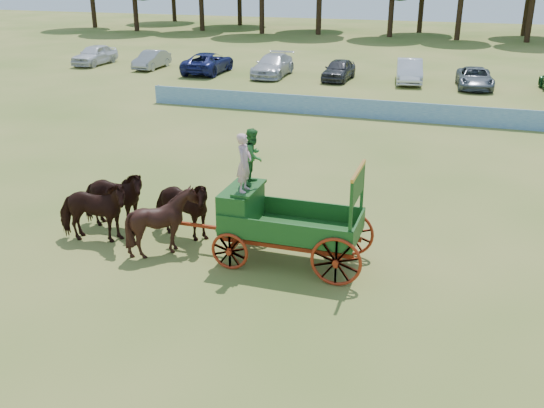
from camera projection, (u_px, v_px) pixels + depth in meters
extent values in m
plane|color=#9A8845|center=(294.00, 265.00, 17.23)|extent=(160.00, 160.00, 0.00)
imported|color=black|center=(93.00, 212.00, 18.29)|extent=(2.51, 1.53, 1.98)
imported|color=black|center=(112.00, 199.00, 19.27)|extent=(2.45, 1.33, 1.98)
imported|color=black|center=(164.00, 222.00, 17.60)|extent=(1.80, 1.61, 1.98)
imported|color=black|center=(181.00, 208.00, 18.57)|extent=(2.50, 1.50, 1.98)
cube|color=#9B280F|center=(242.00, 236.00, 17.60)|extent=(0.12, 2.00, 0.12)
cube|color=#9B280F|center=(343.00, 250.00, 16.74)|extent=(0.12, 2.00, 0.12)
cube|color=#9B280F|center=(286.00, 247.00, 16.64)|extent=(3.80, 0.10, 0.12)
cube|color=#9B280F|center=(297.00, 231.00, 17.61)|extent=(3.80, 0.10, 0.12)
cube|color=#9B280F|center=(213.00, 227.00, 17.80)|extent=(2.80, 0.09, 0.09)
cube|color=#1C541E|center=(291.00, 230.00, 17.02)|extent=(3.80, 1.80, 0.10)
cube|color=#1C541E|center=(282.00, 233.00, 16.13)|extent=(3.80, 0.06, 0.55)
cube|color=#1C541E|center=(300.00, 209.00, 17.69)|extent=(3.80, 0.06, 0.55)
cube|color=#1C541E|center=(358.00, 229.00, 16.37)|extent=(0.06, 1.80, 0.55)
cube|color=#1C541E|center=(241.00, 206.00, 17.25)|extent=(0.85, 1.70, 1.05)
cube|color=#1C541E|center=(249.00, 188.00, 16.96)|extent=(0.55, 1.50, 0.08)
cube|color=#1C541E|center=(229.00, 211.00, 17.43)|extent=(0.10, 1.60, 0.65)
cube|color=#1C541E|center=(235.00, 221.00, 17.49)|extent=(0.55, 1.60, 0.06)
cube|color=#1C541E|center=(351.00, 217.00, 15.44)|extent=(0.08, 0.08, 1.80)
cube|color=#1C541E|center=(362.00, 196.00, 16.86)|extent=(0.08, 0.08, 1.80)
cube|color=#1C541E|center=(358.00, 185.00, 15.93)|extent=(0.07, 1.75, 0.75)
cube|color=orange|center=(358.00, 171.00, 15.78)|extent=(0.08, 1.80, 0.09)
cube|color=orange|center=(356.00, 185.00, 15.94)|extent=(0.02, 1.30, 0.12)
torus|color=#9B280F|center=(230.00, 251.00, 16.78)|extent=(1.09, 0.09, 1.09)
torus|color=#9B280F|center=(253.00, 225.00, 18.46)|extent=(1.09, 0.09, 1.09)
torus|color=#9B280F|center=(336.00, 262.00, 15.86)|extent=(1.39, 0.09, 1.39)
torus|color=#9B280F|center=(350.00, 233.00, 17.54)|extent=(1.39, 0.09, 1.39)
imported|color=#CF9EA7|center=(244.00, 163.00, 16.34)|extent=(0.39, 0.59, 1.62)
imported|color=#276A2A|center=(253.00, 156.00, 16.96)|extent=(0.60, 0.77, 1.59)
cube|color=#1D5B9F|center=(368.00, 109.00, 33.22)|extent=(26.00, 0.08, 1.05)
imported|color=silver|center=(95.00, 55.00, 50.68)|extent=(1.98, 4.84, 1.64)
imported|color=gray|center=(152.00, 60.00, 48.86)|extent=(1.60, 4.32, 1.41)
imported|color=navy|center=(208.00, 63.00, 46.85)|extent=(2.79, 5.77, 1.58)
imported|color=silver|center=(273.00, 65.00, 45.55)|extent=(2.38, 5.59, 1.61)
imported|color=#333338|center=(339.00, 70.00, 44.01)|extent=(1.96, 4.48, 1.50)
imported|color=silver|center=(409.00, 71.00, 43.05)|extent=(2.39, 5.18, 1.64)
imported|color=slate|center=(475.00, 78.00, 41.26)|extent=(2.72, 5.11, 1.37)
cylinder|color=#382314|center=(93.00, 7.00, 79.39)|extent=(0.60, 0.60, 5.21)
cylinder|color=#382314|center=(135.00, 11.00, 75.36)|extent=(0.60, 0.60, 4.85)
cylinder|color=#382314|center=(202.00, 10.00, 75.72)|extent=(0.60, 0.60, 4.89)
cylinder|color=#382314|center=(262.00, 10.00, 72.39)|extent=(0.60, 0.60, 5.45)
cylinder|color=#382314|center=(319.00, 12.00, 71.47)|extent=(0.60, 0.60, 5.14)
cylinder|color=#382314|center=(391.00, 15.00, 69.23)|extent=(0.60, 0.60, 4.87)
cylinder|color=#382314|center=(459.00, 17.00, 66.51)|extent=(0.60, 0.60, 4.91)
cylinder|color=#382314|center=(530.00, 16.00, 64.33)|extent=(0.60, 0.60, 5.51)
cylinder|color=#382314|center=(174.00, 3.00, 87.72)|extent=(0.60, 0.60, 5.15)
cylinder|color=#382314|center=(240.00, 7.00, 82.28)|extent=(0.60, 0.60, 4.74)
cylinder|color=#382314|center=(319.00, 5.00, 77.40)|extent=(0.60, 0.60, 5.85)
cylinder|color=#382314|center=(421.00, 9.00, 73.47)|extent=(0.60, 0.60, 5.46)
cylinder|color=#382314|center=(526.00, 12.00, 70.23)|extent=(0.60, 0.60, 5.33)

